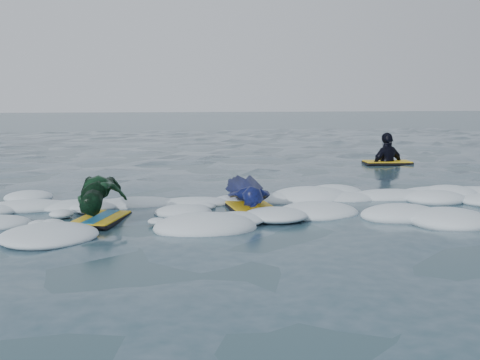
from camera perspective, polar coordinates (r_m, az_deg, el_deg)
name	(u,v)px	position (r m, az deg, el deg)	size (l,w,h in m)	color
ground	(181,228)	(6.98, -5.60, -4.52)	(120.00, 120.00, 0.00)	#173239
foam_band	(174,211)	(7.99, -6.27, -2.97)	(12.00, 3.10, 0.30)	white
prone_woman_unit	(248,193)	(8.14, 0.72, -1.27)	(0.66, 1.56, 0.39)	black
prone_child_unit	(101,198)	(7.55, -13.06, -1.65)	(0.77, 1.40, 0.53)	black
waiting_rider_unit	(387,167)	(13.96, 13.77, 1.21)	(1.12, 0.72, 1.57)	black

